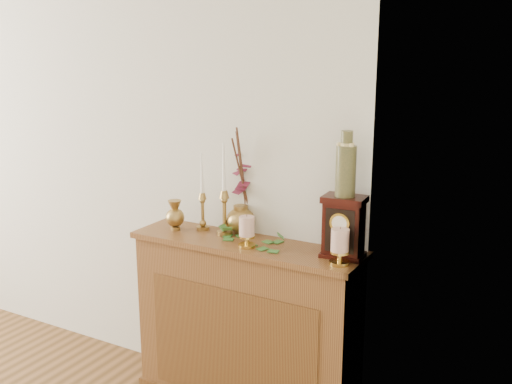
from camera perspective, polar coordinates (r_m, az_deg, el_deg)
The scene contains 10 objects.
console_shelf at distance 3.25m, azimuth -1.00°, elevation -13.02°, with size 1.24×0.34×0.93m.
candlestick_left at distance 3.24m, azimuth -5.12°, elevation -1.25°, with size 0.07×0.07×0.42m.
candlestick_center at distance 3.14m, azimuth -3.04°, elevation -1.27°, with size 0.08×0.08×0.49m.
bud_vase at distance 3.27m, azimuth -7.72°, elevation -2.22°, with size 0.10×0.10×0.16m.
ginger_jar at distance 3.17m, azimuth -1.25°, elevation 0.73°, with size 0.23×0.25×0.58m.
pillar_candle_left at distance 2.96m, azimuth -0.88°, elevation -3.65°, with size 0.09×0.09×0.17m.
pillar_candle_right at distance 2.75m, azimuth 7.99°, elevation -5.00°, with size 0.09×0.09×0.18m.
ivy_garland at distance 3.07m, azimuth -1.20°, elevation -4.40°, with size 0.45×0.21×0.09m.
mantel_clock at distance 2.84m, azimuth 8.34°, elevation -3.35°, with size 0.21×0.15×0.30m.
ceramic_vase at distance 2.77m, azimuth 8.56°, elevation 2.35°, with size 0.09×0.09×0.30m.
Camera 1 is at (2.87, -0.41, 1.90)m, focal length 42.00 mm.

